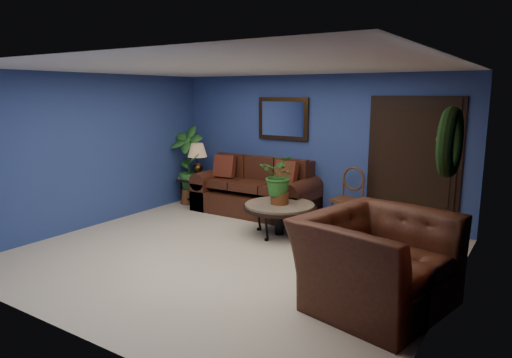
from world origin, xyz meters
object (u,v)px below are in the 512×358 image
Objects in this scene: coffee_table at (280,207)px; armchair at (376,261)px; end_table at (198,183)px; sofa at (257,195)px; side_chair at (350,194)px; table_lamp at (197,156)px.

armchair reaches higher than coffee_table.
end_table is 0.41× the size of armchair.
armchair is at bearing -39.13° from sofa.
side_chair is 0.67× the size of armchair.
armchair is at bearing -56.32° from side_chair.
sofa is 1.99× the size of coffee_table.
sofa reaches higher than armchair.
end_table is 3.16m from side_chair.
coffee_table is 2.57m from end_table.
side_chair is at bearing 52.18° from coffee_table.
sofa is 1.38m from end_table.
table_lamp reaches higher than end_table.
table_lamp is (-2.40, 0.90, 0.53)m from coffee_table.
end_table is at bearing -171.99° from side_chair.
table_lamp is at bearing -171.99° from side_chair.
armchair is (3.07, -2.50, 0.14)m from sofa.
coffee_table is at bearing -20.62° from end_table.
side_chair reaches higher than coffee_table.
side_chair is (1.78, 0.04, 0.23)m from sofa.
coffee_table is 1.15× the size of side_chair.
armchair is (2.05, -1.56, 0.05)m from coffee_table.
coffee_table is at bearing 65.85° from armchair.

